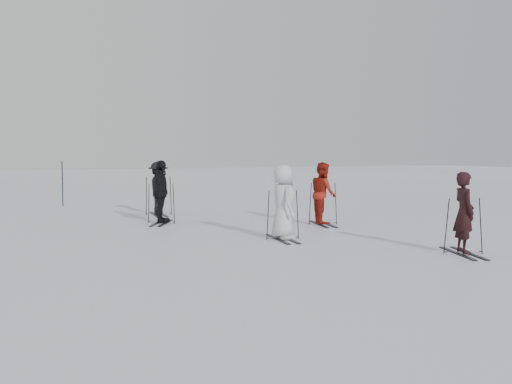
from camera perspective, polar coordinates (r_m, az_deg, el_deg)
ground at (r=15.75m, az=1.46°, el=-3.86°), size 120.00×120.00×0.00m
skier_near_dark at (r=12.82m, az=20.08°, el=-2.05°), size 0.58×0.72×1.71m
skier_red at (r=17.08m, az=6.73°, el=-0.18°), size 0.88×1.02×1.84m
skier_grey at (r=14.04m, az=2.70°, el=-1.08°), size 0.69×0.96×1.83m
skier_uphill_left at (r=17.43m, az=-9.47°, el=-0.04°), size 0.92×1.19×1.88m
skier_uphill_far at (r=19.85m, az=-9.72°, el=0.34°), size 0.78×1.23×1.82m
skis_near_dark at (r=12.85m, az=20.06°, el=-3.13°), size 1.88×1.37×1.23m
skis_red at (r=17.10m, az=6.72°, el=-1.08°), size 1.94×1.31×1.30m
skis_grey at (r=14.07m, az=2.70°, el=-2.23°), size 1.82×1.12×1.26m
skis_uphill_left at (r=17.46m, az=-9.45°, el=-1.08°), size 1.94×1.60×1.25m
skis_uphill_far at (r=19.87m, az=-9.71°, el=-0.31°), size 1.95×1.15×1.36m
piste_marker at (r=23.95m, az=-18.79°, el=0.78°), size 0.04×0.04×1.80m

